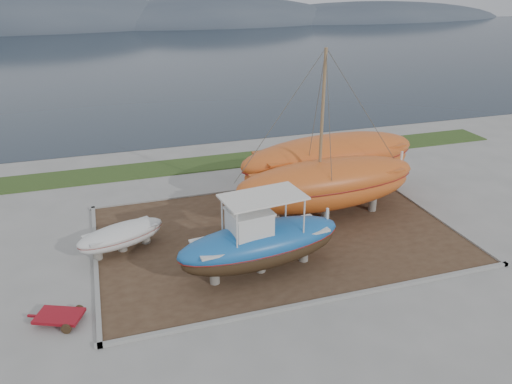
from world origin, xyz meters
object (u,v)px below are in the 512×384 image
object	(u,v)px
orange_bare_hull	(329,168)
orange_sailboat	(330,139)
white_dinghy	(122,238)
red_trailer	(60,318)
blue_caique	(261,235)

from	to	relation	value
orange_bare_hull	orange_sailboat	bearing A→B (deg)	-123.77
white_dinghy	red_trailer	bearing A→B (deg)	-140.17
orange_sailboat	orange_bare_hull	distance (m)	4.11
orange_bare_hull	red_trailer	world-z (taller)	orange_bare_hull
orange_bare_hull	red_trailer	bearing A→B (deg)	-159.03
orange_sailboat	orange_bare_hull	world-z (taller)	orange_sailboat
orange_bare_hull	blue_caique	bearing A→B (deg)	-140.24
white_dinghy	orange_bare_hull	world-z (taller)	orange_bare_hull
white_dinghy	orange_bare_hull	bearing A→B (deg)	-7.81
white_dinghy	orange_bare_hull	xyz separation A→B (m)	(12.38, 2.85, 1.22)
orange_sailboat	orange_bare_hull	xyz separation A→B (m)	(1.43, 2.71, -2.74)
orange_sailboat	red_trailer	size ratio (longest dim) A/B	3.99
orange_bare_hull	red_trailer	distance (m)	17.05
white_dinghy	orange_bare_hull	size ratio (longest dim) A/B	0.38
blue_caique	red_trailer	xyz separation A→B (m)	(-8.59, -1.00, -1.74)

